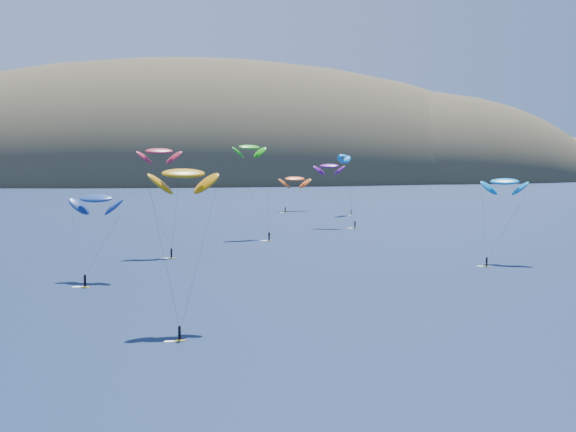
# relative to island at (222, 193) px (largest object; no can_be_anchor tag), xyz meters

# --- Properties ---
(ground) EXTENTS (2800.00, 2800.00, 0.00)m
(ground) POSITION_rel_island_xyz_m (-39.40, -562.36, 10.74)
(ground) COLOR black
(ground) RESTS_ON ground
(island) EXTENTS (730.00, 300.00, 210.00)m
(island) POSITION_rel_island_xyz_m (0.00, 0.00, 0.00)
(island) COLOR #3D3526
(island) RESTS_ON ground
(kitesurfer_2) EXTENTS (8.59, 12.26, 20.34)m
(kitesurfer_2) POSITION_rel_island_xyz_m (-56.61, -529.90, 28.78)
(kitesurfer_2) COLOR gold
(kitesurfer_2) RESTS_ON ground
(kitesurfer_3) EXTENTS (9.30, 13.61, 24.32)m
(kitesurfer_3) POSITION_rel_island_xyz_m (-35.66, -431.75, 32.61)
(kitesurfer_3) COLOR gold
(kitesurfer_3) RESTS_ON ground
(kitesurfer_4) EXTENTS (7.99, 9.14, 21.84)m
(kitesurfer_4) POSITION_rel_island_xyz_m (4.90, -365.76, 30.28)
(kitesurfer_4) COLOR gold
(kitesurfer_4) RESTS_ON ground
(kitesurfer_5) EXTENTS (11.67, 11.35, 17.46)m
(kitesurfer_5) POSITION_rel_island_xyz_m (6.00, -484.52, 25.84)
(kitesurfer_5) COLOR gold
(kitesurfer_5) RESTS_ON ground
(kitesurfer_6) EXTENTS (11.13, 9.81, 19.23)m
(kitesurfer_6) POSITION_rel_island_xyz_m (-10.31, -409.30, 27.63)
(kitesurfer_6) COLOR gold
(kitesurfer_6) RESTS_ON ground
(kitesurfer_9) EXTENTS (8.91, 10.31, 23.30)m
(kitesurfer_9) POSITION_rel_island_xyz_m (-58.00, -461.92, 31.58)
(kitesurfer_9) COLOR gold
(kitesurfer_9) RESTS_ON ground
(kitesurfer_10) EXTENTS (9.70, 13.34, 15.58)m
(kitesurfer_10) POSITION_rel_island_xyz_m (-68.89, -492.17, 23.83)
(kitesurfer_10) COLOR gold
(kitesurfer_10) RESTS_ON ground
(kitesurfer_11) EXTENTS (11.48, 12.00, 14.43)m
(kitesurfer_11) POSITION_rel_island_xyz_m (-7.81, -345.19, 22.05)
(kitesurfer_11) COLOR gold
(kitesurfer_11) RESTS_ON ground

